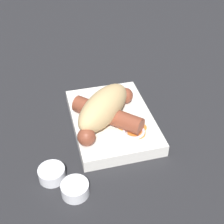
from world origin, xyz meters
name	(u,v)px	position (x,y,z in m)	size (l,w,h in m)	color
ground_plane	(112,125)	(0.00, 0.00, 0.00)	(3.00, 3.00, 0.00)	#232326
food_tray	(112,121)	(0.00, 0.00, 0.01)	(0.22, 0.16, 0.03)	silver
bread_roll	(104,107)	(-0.01, 0.02, 0.06)	(0.15, 0.15, 0.06)	tan
sausage	(107,115)	(-0.01, 0.01, 0.04)	(0.14, 0.14, 0.03)	brown
pickled_veggies	(135,130)	(-0.05, -0.03, 0.03)	(0.06, 0.06, 0.01)	orange
condiment_cup_near	(52,174)	(-0.11, 0.13, 0.01)	(0.05, 0.05, 0.02)	white
condiment_cup_far	(75,189)	(-0.15, 0.10, 0.01)	(0.05, 0.05, 0.02)	white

